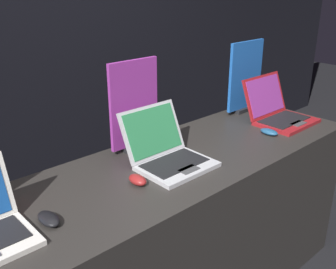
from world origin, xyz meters
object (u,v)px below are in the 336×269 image
(promo_stand_middle, at_px, (135,108))
(mouse_back, at_px, (269,132))
(mouse_middle, at_px, (138,180))
(laptop_back, at_px, (278,111))
(mouse_front, at_px, (49,219))
(laptop_middle, at_px, (168,152))
(promo_stand_back, at_px, (245,79))

(promo_stand_middle, bearing_deg, mouse_back, -28.11)
(promo_stand_middle, bearing_deg, mouse_middle, -127.00)
(mouse_middle, height_order, laptop_back, laptop_back)
(mouse_front, xyz_separation_m, promo_stand_middle, (0.65, 0.32, 0.20))
(mouse_middle, height_order, promo_stand_middle, promo_stand_middle)
(laptop_middle, relative_size, mouse_middle, 3.68)
(promo_stand_middle, xyz_separation_m, mouse_back, (0.67, -0.36, -0.20))
(mouse_front, distance_m, laptop_middle, 0.65)
(mouse_middle, bearing_deg, mouse_front, -178.74)
(laptop_back, bearing_deg, laptop_middle, 178.82)
(mouse_front, relative_size, laptop_back, 0.33)
(laptop_back, xyz_separation_m, mouse_back, (-0.23, -0.10, -0.05))
(mouse_front, relative_size, mouse_middle, 1.22)
(mouse_back, bearing_deg, laptop_middle, 170.38)
(laptop_back, distance_m, mouse_back, 0.25)
(mouse_front, distance_m, mouse_middle, 0.42)
(promo_stand_middle, relative_size, laptop_back, 1.27)
(promo_stand_middle, bearing_deg, promo_stand_back, -0.09)
(mouse_middle, bearing_deg, promo_stand_middle, 53.00)
(mouse_front, height_order, laptop_back, laptop_back)
(mouse_front, bearing_deg, mouse_back, -1.89)
(laptop_middle, bearing_deg, promo_stand_back, 15.13)
(laptop_middle, relative_size, promo_stand_middle, 0.78)
(laptop_middle, height_order, laptop_back, laptop_back)
(mouse_middle, distance_m, promo_stand_back, 1.19)
(mouse_front, bearing_deg, promo_stand_back, 11.47)
(laptop_middle, xyz_separation_m, promo_stand_back, (0.90, 0.24, 0.16))
(promo_stand_back, bearing_deg, laptop_middle, -164.87)
(mouse_middle, bearing_deg, promo_stand_back, 15.08)
(laptop_back, bearing_deg, mouse_middle, -177.84)
(mouse_front, bearing_deg, laptop_back, 1.92)
(promo_stand_middle, bearing_deg, laptop_middle, -90.00)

